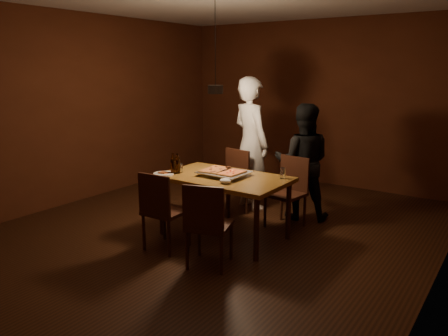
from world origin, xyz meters
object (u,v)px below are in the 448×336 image
Objects in this scene: chair_far_right at (289,185)px; beer_bottle_b at (177,163)px; diner_white at (251,144)px; dining_table at (224,182)px; chair_far_left at (232,176)px; plate_slice at (164,174)px; diner_dark at (302,162)px; beer_bottle_a at (173,164)px; chair_near_right at (207,218)px; pizza_tray at (224,174)px; pendant_lamp at (215,89)px; chair_near_left at (161,204)px.

beer_bottle_b reaches higher than chair_far_right.
beer_bottle_b is 1.39m from diner_white.
chair_far_left reaches higher than dining_table.
dining_table is 0.74m from plate_slice.
chair_far_right is 0.31× the size of diner_dark.
diner_dark reaches higher than beer_bottle_a.
chair_near_right is 2.06× the size of beer_bottle_a.
pizza_tray is 1.00m from pendant_lamp.
diner_dark is at bearing 66.26° from pizza_tray.
beer_bottle_a is (-0.56, -0.26, 0.20)m from dining_table.
diner_white reaches higher than chair_far_right.
chair_near_left is at bearing -100.05° from pendant_lamp.
beer_bottle_b is at bearing -159.44° from dining_table.
chair_far_right is at bearing 45.69° from beer_bottle_a.
pendant_lamp reaches higher than pizza_tray.
chair_near_right is 1.61m from pendant_lamp.
diner_dark reaches higher than chair_near_right.
pizza_tray reaches higher than dining_table.
pizza_tray is 2.24× the size of beer_bottle_b.
chair_far_left is at bearing 116.09° from pizza_tray.
beer_bottle_b reaches higher than chair_far_left.
chair_near_left is 0.86m from pizza_tray.
beer_bottle_a is 1.45m from diner_white.
pizza_tray is at bearing 23.57° from beer_bottle_b.
chair_far_right is 0.44× the size of pendant_lamp.
diner_white is at bearing -89.82° from chair_far_left.
beer_bottle_a is at bearing -155.41° from dining_table.
chair_far_left is 0.87m from chair_far_right.
diner_dark reaches higher than chair_far_left.
beer_bottle_a is at bearing 105.71° from diner_white.
chair_near_left is 1.97× the size of beer_bottle_b.
beer_bottle_b is at bearing 127.61° from chair_near_right.
pendant_lamp is (-0.65, -0.71, 1.22)m from chair_far_right.
pizza_tray is at bearing 95.64° from chair_near_right.
diner_white is at bearing 82.03° from beer_bottle_b.
chair_far_left is 0.88× the size of pizza_tray.
chair_far_left is at bearing -0.29° from diner_dark.
beer_bottle_b is 0.13× the size of diner_white.
pendant_lamp is (0.46, 0.43, 1.00)m from plate_slice.
beer_bottle_a is at bearing 130.66° from chair_near_right.
diner_white is at bearing 78.77° from plate_slice.
chair_far_left is 0.88m from pizza_tray.
diner_white reaches higher than chair_near_left.
beer_bottle_a is at bearing 53.42° from chair_far_right.
chair_near_left reaches higher than plate_slice.
dining_table is 0.89m from chair_far_left.
diner_dark is at bearing -156.25° from diner_white.
pizza_tray is (-0.37, 0.83, 0.24)m from chair_near_right.
diner_dark reaches higher than dining_table.
chair_near_right is (0.76, -1.59, 0.00)m from chair_far_left.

